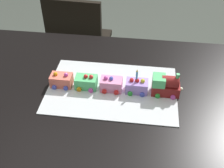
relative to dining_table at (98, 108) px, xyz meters
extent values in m
cube|color=black|center=(0.00, 0.00, 0.09)|extent=(1.40, 1.00, 0.03)
cube|color=black|center=(-0.64, -0.44, -0.28)|extent=(0.07, 0.07, 0.71)
cube|color=black|center=(0.64, -0.44, -0.28)|extent=(0.07, 0.07, 0.71)
cube|color=black|center=(0.28, -0.90, -0.19)|extent=(0.42, 0.42, 0.04)
cube|color=black|center=(0.30, -0.72, 0.03)|extent=(0.40, 0.06, 0.40)
cube|color=black|center=(0.10, -1.06, -0.42)|extent=(0.04, 0.04, 0.42)
cube|color=black|center=(0.44, -1.08, -0.42)|extent=(0.04, 0.04, 0.42)
cube|color=black|center=(0.13, -0.72, -0.42)|extent=(0.04, 0.04, 0.42)
cube|color=black|center=(0.46, -0.74, -0.42)|extent=(0.04, 0.04, 0.42)
cube|color=silver|center=(-0.06, -0.02, 0.11)|extent=(0.60, 0.40, 0.00)
cube|color=maroon|center=(-0.31, -0.02, 0.14)|extent=(0.12, 0.06, 0.05)
cylinder|color=maroon|center=(-0.32, -0.02, 0.18)|extent=(0.07, 0.05, 0.05)
cube|color=#59CC7A|center=(-0.27, -0.02, 0.18)|extent=(0.06, 0.06, 0.04)
cylinder|color=#59CC7A|center=(-0.35, -0.02, 0.21)|extent=(0.02, 0.02, 0.03)
sphere|color=#F4EFCC|center=(-0.38, -0.02, 0.14)|extent=(0.02, 0.02, 0.02)
cylinder|color=red|center=(-0.34, -0.06, 0.12)|extent=(0.02, 0.01, 0.02)
cylinder|color=#4C59D8|center=(-0.27, -0.06, 0.12)|extent=(0.02, 0.01, 0.02)
cylinder|color=#D84CB2|center=(-0.34, 0.01, 0.12)|extent=(0.02, 0.01, 0.02)
cylinder|color=green|center=(-0.27, 0.01, 0.12)|extent=(0.02, 0.01, 0.02)
cube|color=#AD84E0|center=(-0.18, -0.02, 0.14)|extent=(0.10, 0.06, 0.06)
cylinder|color=green|center=(-0.21, -0.06, 0.12)|extent=(0.02, 0.01, 0.02)
cylinder|color=#4C59D8|center=(-0.15, -0.06, 0.12)|extent=(0.02, 0.01, 0.02)
cylinder|color=#4C59D8|center=(-0.21, 0.01, 0.12)|extent=(0.02, 0.01, 0.02)
cylinder|color=green|center=(-0.15, 0.01, 0.12)|extent=(0.02, 0.01, 0.02)
sphere|color=red|center=(-0.15, -0.02, 0.17)|extent=(0.02, 0.02, 0.02)
sphere|color=yellow|center=(-0.20, -0.02, 0.17)|extent=(0.02, 0.02, 0.02)
sphere|color=red|center=(-0.18, -0.02, 0.17)|extent=(0.02, 0.02, 0.02)
cube|color=pink|center=(-0.06, -0.02, 0.14)|extent=(0.10, 0.06, 0.06)
cylinder|color=orange|center=(-0.09, -0.06, 0.12)|extent=(0.02, 0.01, 0.02)
cylinder|color=#D84CB2|center=(-0.03, -0.06, 0.12)|extent=(0.02, 0.01, 0.02)
cylinder|color=red|center=(-0.09, 0.01, 0.12)|extent=(0.02, 0.01, 0.02)
cylinder|color=red|center=(-0.03, 0.01, 0.12)|extent=(0.02, 0.01, 0.02)
sphere|color=#D84CB2|center=(-0.04, -0.02, 0.17)|extent=(0.02, 0.02, 0.02)
sphere|color=#4C59D8|center=(-0.06, -0.02, 0.17)|extent=(0.02, 0.02, 0.02)
cube|color=#59CC7A|center=(0.06, -0.02, 0.14)|extent=(0.10, 0.06, 0.06)
cylinder|color=#4C59D8|center=(0.03, -0.06, 0.12)|extent=(0.02, 0.01, 0.02)
cylinder|color=green|center=(0.09, -0.06, 0.12)|extent=(0.02, 0.01, 0.02)
cylinder|color=#D84CB2|center=(0.03, 0.01, 0.12)|extent=(0.02, 0.01, 0.02)
cylinder|color=orange|center=(0.09, 0.01, 0.12)|extent=(0.02, 0.01, 0.02)
sphere|color=red|center=(0.03, -0.02, 0.17)|extent=(0.02, 0.02, 0.02)
sphere|color=red|center=(0.06, -0.02, 0.17)|extent=(0.02, 0.02, 0.02)
cube|color=#F27260|center=(0.18, -0.02, 0.14)|extent=(0.10, 0.06, 0.06)
cylinder|color=orange|center=(0.15, -0.06, 0.12)|extent=(0.02, 0.01, 0.02)
cylinder|color=yellow|center=(0.20, -0.06, 0.12)|extent=(0.02, 0.01, 0.02)
cylinder|color=#4C59D8|center=(0.15, 0.01, 0.12)|extent=(0.02, 0.01, 0.02)
cylinder|color=#4C59D8|center=(0.20, 0.01, 0.12)|extent=(0.02, 0.01, 0.02)
sphere|color=orange|center=(0.20, -0.02, 0.17)|extent=(0.02, 0.02, 0.02)
sphere|color=#D84CB2|center=(0.15, -0.02, 0.17)|extent=(0.02, 0.02, 0.02)
cylinder|color=#4CA5E5|center=(-0.17, -0.02, 0.20)|extent=(0.01, 0.01, 0.04)
cone|color=yellow|center=(-0.17, -0.02, 0.23)|extent=(0.01, 0.01, 0.01)
camera|label=1|loc=(-0.19, 0.98, 0.98)|focal=45.67mm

